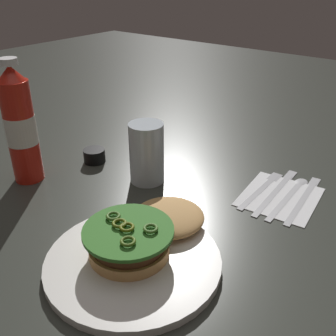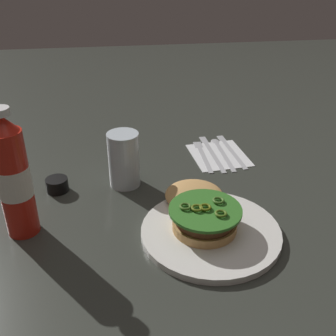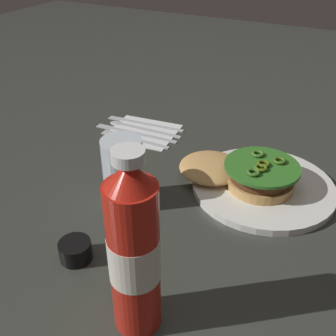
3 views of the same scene
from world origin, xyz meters
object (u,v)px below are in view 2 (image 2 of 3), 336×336
steak_knife (210,150)px  fork_utensil (201,152)px  dinner_plate (209,232)px  condiment_cup (56,185)px  napkin (218,155)px  spoon_utensil (220,148)px  burger_sandwich (199,209)px  water_glass (123,160)px  butter_knife (229,148)px  ketchup_bottle (12,178)px

steak_knife → fork_utensil: same height
dinner_plate → condiment_cup: 0.37m
napkin → spoon_utensil: spoon_utensil is taller
condiment_cup → steak_knife: bearing=-69.9°
condiment_cup → spoon_utensil: condiment_cup is taller
spoon_utensil → steak_knife: size_ratio=0.91×
dinner_plate → spoon_utensil: (0.35, -0.11, -0.00)m
burger_sandwich → water_glass: bearing=39.5°
steak_knife → spoon_utensil: bearing=-78.7°
condiment_cup → napkin: condiment_cup is taller
burger_sandwich → steak_knife: bearing=-17.2°
water_glass → dinner_plate: bearing=-144.2°
water_glass → condiment_cup: water_glass is taller
condiment_cup → butter_knife: size_ratio=0.24×
dinner_plate → steak_knife: 0.36m
water_glass → condiment_cup: (-0.01, 0.15, -0.05)m
napkin → steak_knife: steak_knife is taller
condiment_cup → butter_knife: bearing=-71.6°
water_glass → fork_utensil: water_glass is taller
fork_utensil → steak_knife: bearing=-67.3°
butter_knife → steak_knife: size_ratio=0.95×
burger_sandwich → spoon_utensil: 0.34m
burger_sandwich → steak_knife: (0.31, -0.09, -0.03)m
ketchup_bottle → butter_knife: (0.29, -0.49, -0.11)m
fork_utensil → dinner_plate: bearing=170.5°
dinner_plate → butter_knife: bearing=-21.3°
steak_knife → napkin: bearing=-149.3°
burger_sandwich → ketchup_bottle: size_ratio=0.90×
ketchup_bottle → water_glass: bearing=-54.0°
dinner_plate → fork_utensil: (0.34, -0.06, -0.00)m
spoon_utensil → napkin: bearing=157.3°
ketchup_bottle → steak_knife: 0.53m
ketchup_bottle → spoon_utensil: ketchup_bottle is taller
napkin → fork_utensil: fork_utensil is taller
butter_knife → condiment_cup: bearing=108.4°
water_glass → ketchup_bottle: bearing=126.0°
ketchup_bottle → steak_knife: ketchup_bottle is taller
burger_sandwich → ketchup_bottle: ketchup_bottle is taller
condiment_cup → spoon_utensil: size_ratio=0.26×
water_glass → butter_knife: 0.33m
burger_sandwich → spoon_utensil: (0.31, -0.12, -0.03)m
water_glass → spoon_utensil: 0.30m
ketchup_bottle → condiment_cup: 0.18m
water_glass → butter_knife: (0.14, -0.29, -0.06)m
napkin → butter_knife: bearing=-52.8°
burger_sandwich → water_glass: 0.22m
dinner_plate → steak_knife: (0.35, -0.08, -0.00)m
condiment_cup → butter_knife: condiment_cup is taller
napkin → fork_utensil: bearing=70.7°
water_glass → condiment_cup: bearing=93.2°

